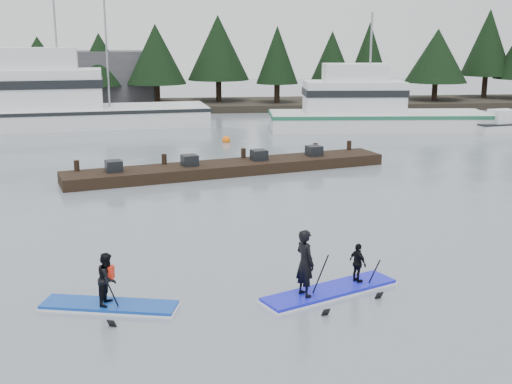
{
  "coord_description": "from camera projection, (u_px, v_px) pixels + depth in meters",
  "views": [
    {
      "loc": [
        -2.39,
        -15.6,
        6.46
      ],
      "look_at": [
        0.0,
        6.0,
        1.1
      ],
      "focal_mm": 45.0,
      "sensor_mm": 36.0,
      "label": 1
    }
  ],
  "objects": [
    {
      "name": "floating_dock",
      "position": [
        230.0,
        168.0,
        30.59
      ],
      "size": [
        15.64,
        6.41,
        0.52
      ],
      "primitive_type": "cube",
      "rotation": [
        0.0,
        0.0,
        0.28
      ],
      "color": "black",
      "rests_on": "ground"
    },
    {
      "name": "far_shore",
      "position": [
        212.0,
        105.0,
        57.31
      ],
      "size": [
        70.0,
        8.0,
        0.6
      ],
      "primitive_type": "cube",
      "color": "#2D281E",
      "rests_on": "ground"
    },
    {
      "name": "waterfront_building",
      "position": [
        54.0,
        80.0,
        57.22
      ],
      "size": [
        18.0,
        6.0,
        5.0
      ],
      "primitive_type": "cube",
      "color": "#4C4C51",
      "rests_on": "ground"
    },
    {
      "name": "ground",
      "position": [
        281.0,
        287.0,
        16.86
      ],
      "size": [
        160.0,
        160.0,
        0.0
      ],
      "primitive_type": "plane",
      "color": "slate",
      "rests_on": "ground"
    },
    {
      "name": "skiff",
      "position": [
        511.0,
        127.0,
        43.61
      ],
      "size": [
        5.59,
        2.67,
        0.63
      ],
      "primitive_type": "cube",
      "rotation": [
        0.0,
        0.0,
        0.2
      ],
      "color": "silver",
      "rests_on": "ground"
    },
    {
      "name": "paddleboard_solo",
      "position": [
        108.0,
        290.0,
        15.45
      ],
      "size": [
        3.38,
        1.55,
        1.85
      ],
      "rotation": [
        0.0,
        0.0,
        -0.24
      ],
      "color": "#113EA2",
      "rests_on": "ground"
    },
    {
      "name": "paddleboard_duo",
      "position": [
        324.0,
        275.0,
        16.2
      ],
      "size": [
        3.75,
        2.37,
        2.36
      ],
      "rotation": [
        0.0,
        0.0,
        0.44
      ],
      "color": "#161CD5",
      "rests_on": "ground"
    },
    {
      "name": "fishing_boat_large",
      "position": [
        67.0,
        116.0,
        45.65
      ],
      "size": [
        19.22,
        7.47,
        10.45
      ],
      "rotation": [
        0.0,
        0.0,
        0.12
      ],
      "color": "silver",
      "rests_on": "ground"
    },
    {
      "name": "treeline",
      "position": [
        212.0,
        108.0,
        57.39
      ],
      "size": [
        60.0,
        4.0,
        8.0
      ],
      "primitive_type": null,
      "color": "black",
      "rests_on": "ground"
    },
    {
      "name": "fishing_boat_medium",
      "position": [
        372.0,
        120.0,
        44.66
      ],
      "size": [
        15.31,
        5.44,
        8.87
      ],
      "rotation": [
        0.0,
        0.0,
        -0.08
      ],
      "color": "silver",
      "rests_on": "ground"
    },
    {
      "name": "buoy_b",
      "position": [
        226.0,
        142.0,
        39.36
      ],
      "size": [
        0.51,
        0.51,
        0.51
      ],
      "primitive_type": "sphere",
      "color": "orange",
      "rests_on": "ground"
    },
    {
      "name": "buoy_c",
      "position": [
        389.0,
        132.0,
        43.34
      ],
      "size": [
        0.64,
        0.64,
        0.64
      ],
      "primitive_type": "sphere",
      "color": "orange",
      "rests_on": "ground"
    }
  ]
}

